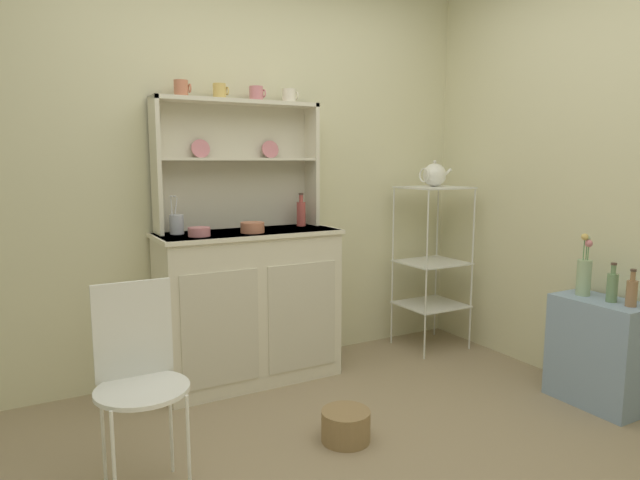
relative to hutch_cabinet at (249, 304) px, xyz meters
The scene contains 19 objects.
wall_back 0.83m from the hutch_cabinet, 70.38° to the left, with size 3.84×0.05×2.50m, color beige.
hutch_cabinet is the anchor object (origin of this frame).
hutch_shelf_unit 0.90m from the hutch_cabinet, 90.00° to the left, with size 1.01×0.18×0.77m.
bakers_rack 1.38m from the hutch_cabinet, ahead, with size 0.43×0.39×1.15m.
side_shelf_blue 1.98m from the hutch_cabinet, 39.12° to the right, with size 0.28×0.48×0.58m, color #849EBC.
wire_chair 1.19m from the hutch_cabinet, 133.05° to the right, with size 0.36×0.36×0.85m.
floor_basket 1.01m from the hutch_cabinet, 83.00° to the right, with size 0.23×0.23×0.15m, color #93754C.
cup_terracotta_0 1.31m from the hutch_cabinet, 159.79° to the left, with size 0.09×0.08×0.09m.
cup_gold_1 1.27m from the hutch_cabinet, 131.65° to the left, with size 0.09×0.07×0.09m.
cup_rose_2 1.27m from the hutch_cabinet, 45.55° to the left, with size 0.10×0.08×0.09m.
cup_cream_3 1.30m from the hutch_cabinet, 19.90° to the left, with size 0.10×0.08×0.08m.
bowl_mixing_large 0.57m from the hutch_cabinet, 166.88° to the right, with size 0.12×0.12×0.05m, color #D17A84.
bowl_floral_medium 0.48m from the hutch_cabinet, 90.00° to the right, with size 0.14×0.14×0.06m, color #C67556.
jam_bottle 0.67m from the hutch_cabinet, 12.23° to the left, with size 0.06×0.06×0.21m.
utensil_jar 0.65m from the hutch_cabinet, 168.89° to the left, with size 0.08×0.08×0.22m.
porcelain_teapot 1.55m from the hutch_cabinet, ahead, with size 0.25×0.16×0.18m.
flower_vase 1.92m from the hutch_cabinet, 36.33° to the right, with size 0.08×0.08×0.35m.
oil_bottle 2.01m from the hutch_cabinet, 40.18° to the right, with size 0.06×0.06×0.21m.
vinegar_bottle 2.08m from the hutch_cabinet, 42.41° to the right, with size 0.05×0.05×0.19m.
Camera 1 is at (-1.29, -1.66, 1.32)m, focal length 30.94 mm.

